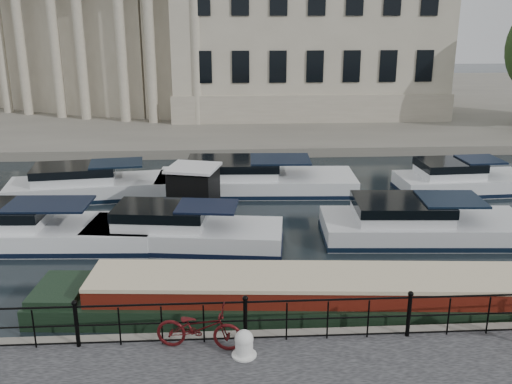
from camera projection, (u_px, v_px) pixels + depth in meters
ground_plane at (242, 314)px, 16.18m from camera, size 160.00×160.00×0.00m
far_bank at (228, 101)px, 53.21m from camera, size 120.00×42.00×0.55m
railing at (245, 317)px, 13.67m from camera, size 24.14×0.14×1.22m
civic_building at (215, 27)px, 47.03m from camera, size 53.55×31.84×16.85m
bicycle at (199, 328)px, 13.42m from camera, size 2.16×1.06×1.09m
mooring_bollard at (244, 344)px, 13.18m from camera, size 0.58×0.58×0.66m
narrowboat at (327, 302)px, 16.10m from camera, size 16.75×3.39×1.60m
harbour_hut at (194, 193)px, 23.86m from camera, size 3.18×2.86×2.17m
cabin_cruisers at (228, 207)px, 23.99m from camera, size 27.11×10.03×1.99m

